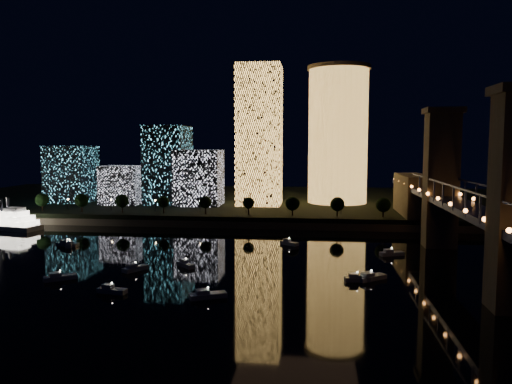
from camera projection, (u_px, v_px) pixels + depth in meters
ground at (242, 277)px, 139.72m from camera, size 520.00×520.00×0.00m
far_bank at (281, 202)px, 297.57m from camera, size 420.00×160.00×5.00m
seawall at (269, 225)px, 220.59m from camera, size 420.00×6.00×3.00m
tower_cylindrical at (338, 135)px, 272.01m from camera, size 34.00×34.00×74.08m
tower_rectangular at (259, 136)px, 263.05m from camera, size 23.01×23.01×73.20m
midrise_blocks at (142, 172)px, 271.38m from camera, size 97.02×30.79×42.07m
truss_bridge at (482, 222)px, 134.03m from camera, size 13.00×266.00×50.00m
motorboats at (207, 266)px, 149.43m from camera, size 123.92×72.41×2.78m
esplanade_trees at (208, 202)px, 229.12m from camera, size 166.52×6.60×8.80m
street_lamps at (200, 204)px, 235.81m from camera, size 132.70×0.70×5.65m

